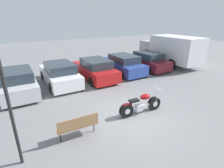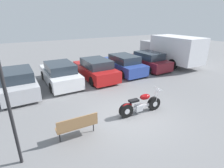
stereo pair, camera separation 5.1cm
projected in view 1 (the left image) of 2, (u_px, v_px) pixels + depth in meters
name	position (u px, v px, depth m)	size (l,w,h in m)	color
ground_plane	(131.00, 116.00, 7.83)	(60.00, 60.00, 0.00)	slate
motorcycle	(140.00, 105.00, 7.90)	(2.17, 0.62, 1.07)	black
parked_car_silver	(18.00, 82.00, 9.98)	(1.87, 4.33, 1.44)	#BCBCC1
parked_car_white	(60.00, 74.00, 11.39)	(1.87, 4.33, 1.44)	white
parked_car_red	(95.00, 69.00, 12.41)	(1.87, 4.33, 1.44)	red
parked_car_blue	(122.00, 64.00, 13.75)	(1.87, 4.33, 1.44)	#2D479E
parked_car_maroon	(147.00, 61.00, 14.88)	(1.87, 4.33, 1.44)	maroon
delivery_truck	(171.00, 49.00, 15.78)	(2.39, 5.88, 2.61)	silver
park_bench	(78.00, 125.00, 6.22)	(1.49, 0.44, 0.89)	#997047
lamp_post	(6.00, 93.00, 4.48)	(0.23, 0.23, 3.75)	black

